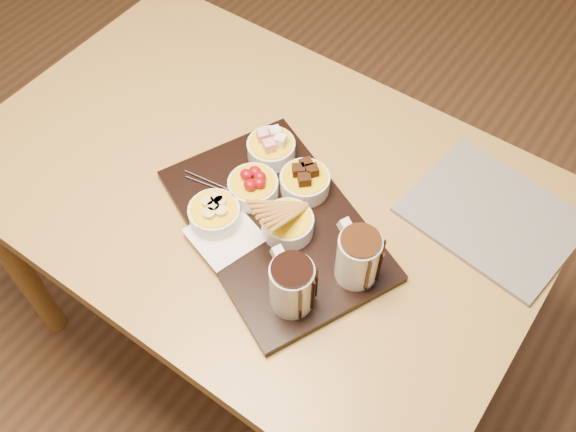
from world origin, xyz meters
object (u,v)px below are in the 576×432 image
Objects in this scene: pitcher_milk_chocolate at (358,258)px; newspaper at (492,216)px; serving_board at (275,224)px; pitcher_dark_chocolate at (292,286)px; dining_table at (256,208)px; bowl_strawberries at (253,188)px.

pitcher_milk_chocolate is 0.34× the size of newspaper.
pitcher_dark_chocolate reaches higher than serving_board.
pitcher_dark_chocolate is (0.23, -0.19, 0.17)m from dining_table.
newspaper is at bearing 62.87° from serving_board.
pitcher_dark_chocolate is at bearing -110.87° from newspaper.
dining_table is at bearing -170.15° from pitcher_milk_chocolate.
pitcher_dark_chocolate is at bearing -19.98° from serving_board.
dining_table is 12.00× the size of bowl_strawberries.
serving_board is 0.43m from newspaper.
pitcher_milk_chocolate is at bearing -14.59° from dining_table.
pitcher_milk_chocolate is at bearing -110.70° from newspaper.
bowl_strawberries is 0.25m from pitcher_dark_chocolate.
pitcher_dark_chocolate and pitcher_milk_chocolate have the same top height.
newspaper is (0.21, 0.39, -0.07)m from pitcher_dark_chocolate.
serving_board is 0.19m from pitcher_dark_chocolate.
pitcher_dark_chocolate is (0.20, -0.15, 0.03)m from bowl_strawberries.
serving_board is at bearing -158.20° from pitcher_milk_chocolate.
serving_board is 4.60× the size of bowl_strawberries.
serving_board is at bearing -32.72° from dining_table.
newspaper is (0.15, 0.28, -0.07)m from pitcher_milk_chocolate.
dining_table is at bearing 171.73° from serving_board.
bowl_strawberries is at bearing -163.61° from pitcher_milk_chocolate.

